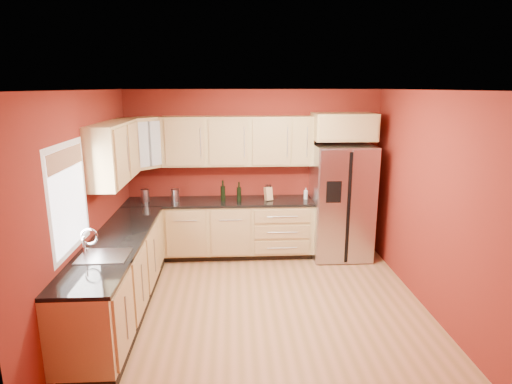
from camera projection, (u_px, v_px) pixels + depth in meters
The scene contains 23 objects.
floor at pixel (262, 308), 5.24m from camera, with size 4.00×4.00×0.00m, color #996A3B.
ceiling at pixel (263, 90), 4.62m from camera, with size 4.00×4.00×0.00m, color white.
wall_back at pixel (254, 172), 6.87m from camera, with size 4.00×0.04×2.60m, color maroon.
wall_front at pixel (283, 283), 2.99m from camera, with size 4.00×0.04×2.60m, color maroon.
wall_left at pixel (86, 208), 4.82m from camera, with size 0.04×4.00×2.60m, color maroon.
wall_right at pixel (432, 203), 5.04m from camera, with size 0.04×4.00×2.60m, color maroon.
base_cabinets_back at pixel (220, 230), 6.75m from camera, with size 2.90×0.60×0.88m, color tan.
base_cabinets_left at pixel (119, 278), 5.04m from camera, with size 0.60×2.80×0.88m, color tan.
countertop_back at pixel (219, 202), 6.63m from camera, with size 2.90×0.62×0.04m, color black.
countertop_left at pixel (117, 241), 4.93m from camera, with size 0.62×2.80×0.04m, color black.
upper_cabinets_back at pixel (238, 141), 6.57m from camera, with size 2.30×0.33×0.75m, color tan.
upper_cabinets_left at pixel (114, 153), 5.41m from camera, with size 0.33×1.35×0.75m, color tan.
corner_upper_cabinet at pixel (142, 143), 6.33m from camera, with size 0.62×0.33×0.75m, color tan.
over_fridge_cabinet at pixel (344, 127), 6.47m from camera, with size 0.92×0.60×0.40m, color tan.
refrigerator at pixel (341, 202), 6.67m from camera, with size 0.90×0.75×1.78m, color #AAAAAF.
window at pixel (69, 198), 4.28m from camera, with size 0.03×0.90×1.00m, color white.
sink_faucet at pixel (103, 243), 4.41m from camera, with size 0.50×0.42×0.30m, color silver, non-canonical shape.
canister_left at pixel (145, 196), 6.52m from camera, with size 0.12×0.12×0.20m, color #AAAAAF.
canister_right at pixel (175, 195), 6.54m from camera, with size 0.12×0.12×0.20m, color #AAAAAF.
wine_bottle_a at pixel (223, 191), 6.56m from camera, with size 0.07×0.07×0.33m, color black, non-canonical shape.
wine_bottle_b at pixel (239, 192), 6.53m from camera, with size 0.07×0.07×0.31m, color black, non-canonical shape.
knife_block at pixel (268, 194), 6.63m from camera, with size 0.10×0.09×0.21m, color tan.
soap_dispenser at pixel (306, 194), 6.69m from camera, with size 0.06×0.06×0.18m, color silver.
Camera 1 is at (-0.34, -4.74, 2.63)m, focal length 30.00 mm.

